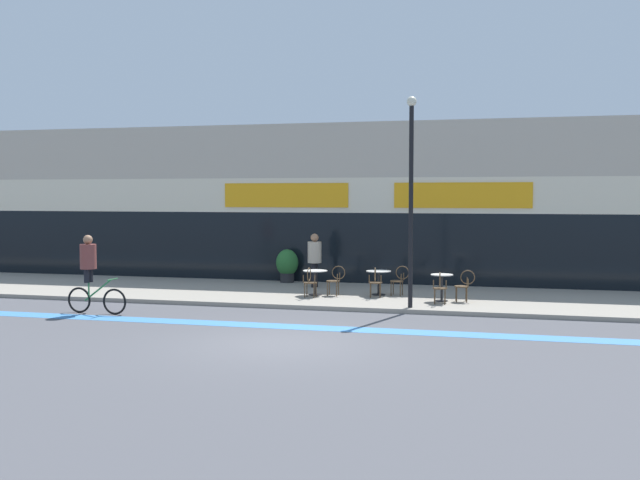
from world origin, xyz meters
TOP-DOWN VIEW (x-y plane):
  - ground_plane at (0.00, 0.00)m, footprint 120.00×120.00m
  - sidewalk_slab at (0.00, 7.25)m, footprint 40.00×5.50m
  - storefront_facade at (0.00, 11.96)m, footprint 40.00×4.06m
  - bike_lane_stripe at (0.00, 1.90)m, footprint 36.00×0.70m
  - bistro_table_0 at (-1.08, 6.64)m, footprint 0.74×0.74m
  - bistro_table_1 at (0.77, 7.13)m, footprint 0.74×0.74m
  - bistro_table_2 at (2.73, 6.28)m, footprint 0.63×0.63m
  - cafe_chair_0_near at (-1.08, 6.02)m, footprint 0.41×0.58m
  - cafe_chair_0_side at (-0.45, 6.65)m, footprint 0.58×0.41m
  - cafe_chair_1_near at (0.78, 6.51)m, footprint 0.45×0.60m
  - cafe_chair_1_side at (1.39, 7.13)m, footprint 0.59×0.43m
  - cafe_chair_2_near at (2.73, 5.65)m, footprint 0.42×0.59m
  - cafe_chair_2_side at (3.35, 6.29)m, footprint 0.60×0.45m
  - planter_pot at (-2.85, 9.58)m, footprint 0.77×0.77m
  - lamp_post at (2.02, 4.86)m, footprint 0.26×0.26m
  - cyclist_0 at (-6.11, 2.50)m, footprint 1.75×0.49m
  - pedestrian_near_end at (-1.59, 8.51)m, footprint 0.50×0.50m

SIDE VIEW (x-z plane):
  - ground_plane at x=0.00m, z-range 0.00..0.00m
  - bike_lane_stripe at x=0.00m, z-range 0.00..0.01m
  - sidewalk_slab at x=0.00m, z-range 0.00..0.12m
  - cafe_chair_0_near at x=-1.08m, z-range 0.19..1.09m
  - cafe_chair_0_side at x=-0.45m, z-range 0.19..1.09m
  - cafe_chair_1_near at x=0.78m, z-range 0.19..1.09m
  - cafe_chair_1_side at x=1.39m, z-range 0.19..1.09m
  - cafe_chair_2_near at x=2.73m, z-range 0.19..1.09m
  - cafe_chair_2_side at x=3.35m, z-range 0.19..1.09m
  - bistro_table_1 at x=0.77m, z-range 0.28..1.01m
  - bistro_table_0 at x=-1.08m, z-range 0.28..1.03m
  - bistro_table_2 at x=2.73m, z-range 0.28..1.04m
  - planter_pot at x=-2.85m, z-range 0.16..1.31m
  - pedestrian_near_end at x=-1.59m, z-range 0.28..2.03m
  - cyclist_0 at x=-6.11m, z-range 0.15..2.23m
  - storefront_facade at x=0.00m, z-range -0.01..5.59m
  - lamp_post at x=2.02m, z-range 0.53..6.13m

